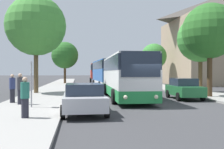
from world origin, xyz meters
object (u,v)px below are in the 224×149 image
object	(u,v)px
tree_left_near	(36,26)
tree_right_far	(200,39)
bus_front	(125,76)
parked_car_right_near	(184,88)
bus_rear	(98,73)
pedestrian_waiting_near	(25,97)
tree_right_near	(154,56)
bus_middle	(106,74)
pedestrian_walking_back	(12,88)
tree_left_far	(65,55)
pedestrian_waiting_far	(20,89)
bus_stop_sign	(31,79)
tree_right_mid	(210,31)
parked_car_left_curb	(84,98)

from	to	relation	value
tree_left_near	tree_right_far	distance (m)	15.92
bus_front	parked_car_right_near	xyz separation A→B (m)	(4.36, -0.91, -0.93)
bus_rear	pedestrian_waiting_near	distance (m)	36.75
bus_rear	tree_right_near	xyz separation A→B (m)	(8.76, -6.04, 2.77)
bus_front	bus_rear	size ratio (longest dim) A/B	1.05
tree_right_near	bus_middle	bearing A→B (deg)	-135.44
bus_front	tree_right_far	distance (m)	10.37
pedestrian_walking_back	tree_left_far	world-z (taller)	tree_left_far
parked_car_right_near	pedestrian_waiting_far	bearing A→B (deg)	17.65
parked_car_right_near	bus_stop_sign	world-z (taller)	bus_stop_sign
pedestrian_waiting_near	tree_left_far	xyz separation A→B (m)	(0.06, 34.06, 3.91)
tree_left_far	tree_right_mid	distance (m)	28.81
parked_car_left_curb	tree_left_near	bearing A→B (deg)	108.11
pedestrian_walking_back	tree_right_near	xyz separation A→B (m)	(16.44, 24.53, 3.57)
pedestrian_waiting_near	tree_left_far	distance (m)	34.28
bus_rear	tree_left_near	distance (m)	24.36
pedestrian_waiting_near	pedestrian_walking_back	bearing A→B (deg)	-163.44
tree_left_near	tree_right_mid	bearing A→B (deg)	-21.30
pedestrian_waiting_near	tree_right_near	bearing A→B (deg)	152.82
pedestrian_waiting_near	tree_right_near	xyz separation A→B (m)	(14.58, 30.24, 3.61)
bus_rear	parked_car_left_curb	world-z (taller)	bus_rear
pedestrian_waiting_near	tree_right_mid	xyz separation A→B (m)	(12.44, 8.04, 4.24)
tree_left_near	bus_front	bearing A→B (deg)	-33.68
parked_car_right_near	tree_left_near	xyz separation A→B (m)	(-11.78, 5.86, 5.49)
tree_left_far	bus_front	bearing A→B (deg)	-77.28
bus_rear	parked_car_left_curb	bearing A→B (deg)	-93.51
pedestrian_waiting_near	tree_right_mid	bearing A→B (deg)	121.44
tree_right_near	pedestrian_walking_back	bearing A→B (deg)	-123.84
parked_car_left_curb	tree_left_far	bearing A→B (deg)	93.34
bus_stop_sign	pedestrian_waiting_far	distance (m)	1.73
bus_stop_sign	pedestrian_waiting_near	xyz separation A→B (m)	(0.32, -3.40, -0.69)
bus_rear	pedestrian_walking_back	world-z (taller)	bus_rear
tree_right_near	pedestrian_waiting_near	bearing A→B (deg)	-115.74
parked_car_left_curb	tree_left_far	size ratio (longest dim) A/B	0.64
pedestrian_waiting_near	tree_left_far	world-z (taller)	tree_left_far
bus_rear	pedestrian_waiting_near	bearing A→B (deg)	-97.10
parked_car_right_near	pedestrian_waiting_near	bearing A→B (deg)	40.31
bus_stop_sign	pedestrian_walking_back	distance (m)	2.86
tree_right_far	tree_right_mid	bearing A→B (deg)	-109.24
parked_car_left_curb	tree_left_far	xyz separation A→B (m)	(-2.41, 32.37, 4.14)
pedestrian_waiting_far	tree_right_far	xyz separation A→B (m)	(15.48, 8.59, 4.25)
bus_rear	parked_car_left_curb	xyz separation A→B (m)	(-3.35, -34.59, -1.07)
parked_car_left_curb	pedestrian_walking_back	distance (m)	5.92
parked_car_right_near	tree_right_near	distance (m)	23.33
parked_car_right_near	tree_right_near	world-z (taller)	tree_right_near
parked_car_left_curb	pedestrian_walking_back	xyz separation A→B (m)	(-4.33, 4.03, 0.27)
bus_middle	parked_car_right_near	xyz separation A→B (m)	(4.39, -13.92, -1.05)
pedestrian_waiting_far	tree_right_near	distance (m)	30.18
tree_left_near	bus_middle	bearing A→B (deg)	47.52
tree_right_mid	pedestrian_walking_back	bearing A→B (deg)	-170.77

